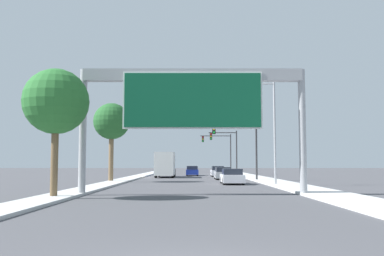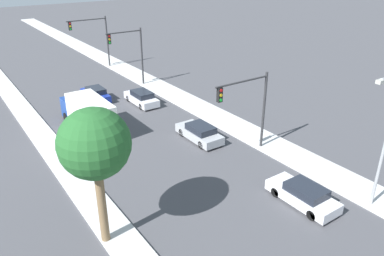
% 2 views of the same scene
% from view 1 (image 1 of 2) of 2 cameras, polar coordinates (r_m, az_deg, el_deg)
% --- Properties ---
extents(sidewalk_right, '(3.00, 120.00, 0.15)m').
position_cam_1_polar(sidewalk_right, '(67.47, 6.61, -6.17)').
color(sidewalk_right, '#BEBEBE').
rests_on(sidewalk_right, ground).
extents(median_strip_left, '(2.00, 120.00, 0.15)m').
position_cam_1_polar(median_strip_left, '(67.40, -6.24, -6.18)').
color(median_strip_left, '#BEBEBE').
rests_on(median_strip_left, ground).
extents(sign_gantry, '(13.32, 0.73, 7.40)m').
position_cam_1_polar(sign_gantry, '(25.15, 0.02, 4.24)').
color(sign_gantry, '#9EA0A5').
rests_on(sign_gantry, ground).
extents(car_near_center, '(1.85, 4.58, 1.39)m').
position_cam_1_polar(car_near_center, '(49.11, 4.09, -6.08)').
color(car_near_center, '#A5A8AD').
rests_on(car_near_center, ground).
extents(car_mid_center, '(1.81, 4.68, 1.43)m').
position_cam_1_polar(car_mid_center, '(59.41, 3.37, -5.82)').
color(car_mid_center, silver).
rests_on(car_mid_center, ground).
extents(car_mid_left, '(1.84, 4.61, 1.36)m').
position_cam_1_polar(car_mid_left, '(38.20, 5.29, -6.49)').
color(car_mid_left, silver).
rests_on(car_mid_left, ground).
extents(car_far_center, '(1.78, 4.35, 1.42)m').
position_cam_1_polar(car_far_center, '(63.16, -0.03, -5.76)').
color(car_far_center, navy).
rests_on(car_far_center, ground).
extents(truck_box_primary, '(2.39, 7.89, 3.22)m').
position_cam_1_polar(truck_box_primary, '(55.92, -3.62, -4.91)').
color(truck_box_primary, navy).
rests_on(truck_box_primary, ground).
extents(traffic_light_near_intersection, '(4.96, 0.32, 6.31)m').
position_cam_1_polar(traffic_light_near_intersection, '(45.36, 6.55, -1.59)').
color(traffic_light_near_intersection, '#2D2D30').
rests_on(traffic_light_near_intersection, ground).
extents(traffic_light_mid_block, '(4.33, 0.32, 6.77)m').
position_cam_1_polar(traffic_light_mid_block, '(65.28, 4.77, -2.32)').
color(traffic_light_mid_block, '#2D2D30').
rests_on(traffic_light_mid_block, ground).
extents(traffic_light_far_intersection, '(5.39, 0.32, 6.91)m').
position_cam_1_polar(traffic_light_far_intersection, '(75.22, 3.87, -2.51)').
color(traffic_light_far_intersection, '#2D2D30').
rests_on(traffic_light_far_intersection, ground).
extents(palm_tree_foreground, '(3.49, 3.49, 6.88)m').
position_cam_1_polar(palm_tree_foreground, '(23.90, -17.74, 3.30)').
color(palm_tree_foreground, brown).
rests_on(palm_tree_foreground, ground).
extents(palm_tree_background, '(3.58, 3.58, 7.75)m').
position_cam_1_polar(palm_tree_background, '(42.77, -10.73, 0.79)').
color(palm_tree_background, brown).
rests_on(palm_tree_background, ground).
extents(street_lamp_right, '(2.36, 0.28, 8.65)m').
position_cam_1_polar(street_lamp_right, '(36.19, 10.47, 0.47)').
color(street_lamp_right, '#9EA0A5').
rests_on(street_lamp_right, ground).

